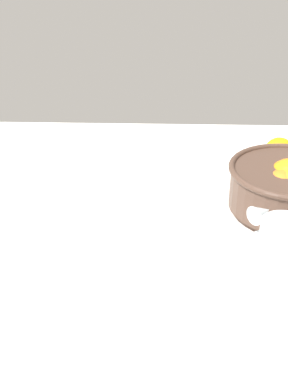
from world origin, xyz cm
name	(u,v)px	position (x,y,z in cm)	size (l,w,h in cm)	color
ground_plane	(147,222)	(0.00, 0.00, -1.50)	(135.65, 95.76, 3.00)	white
juice_pitcher	(278,282)	(19.08, -27.33, 6.21)	(10.88, 13.02, 16.77)	white
loose_orange_2	(279,152)	(29.10, 22.92, 3.36)	(6.73, 6.73, 6.73)	orange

